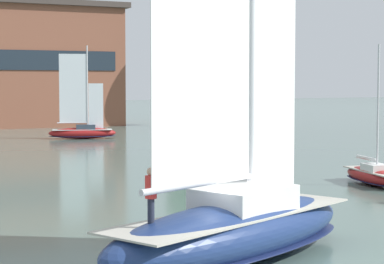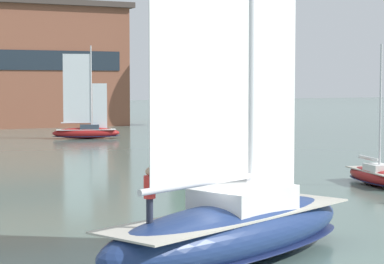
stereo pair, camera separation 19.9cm
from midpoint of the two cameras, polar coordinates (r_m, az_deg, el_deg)
ground_plane at (r=24.19m, az=2.93°, el=-9.84°), size 400.00×400.00×0.00m
waterfront_building at (r=100.81m, az=-14.43°, el=5.02°), size 29.96×16.69×15.91m
tree_shore_center at (r=97.85m, az=-0.09°, el=6.38°), size 6.98×6.98×14.36m
sailboat_main at (r=23.95m, az=2.97°, el=-7.00°), size 11.76×7.51×15.70m
sailboat_moored_near_marina at (r=76.00m, az=-8.42°, el=0.08°), size 7.05×3.74×9.35m
sailboat_moored_mid_channel at (r=42.82m, az=13.51°, el=-3.22°), size 2.72×5.84×7.77m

